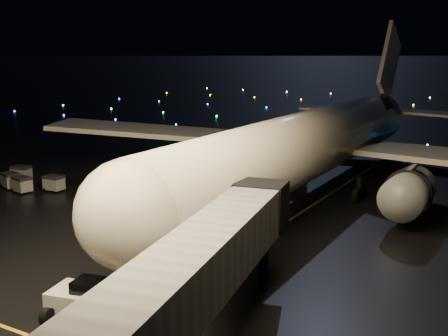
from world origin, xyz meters
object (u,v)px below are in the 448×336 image
at_px(airliner, 324,104).
at_px(belt_loader, 146,239).
at_px(baggage_cart_1, 22,185).
at_px(baggage_cart_2, 11,181).
at_px(baggage_cart_3, 11,180).
at_px(baggage_cart_0, 54,183).
at_px(baggage_cart_4, 21,173).
at_px(crew_c, 82,191).
at_px(pushback_tug, 91,298).

height_order(airliner, belt_loader, airliner).
bearing_deg(baggage_cart_1, belt_loader, -8.47).
distance_m(airliner, baggage_cart_1, 32.81).
bearing_deg(belt_loader, baggage_cart_2, 179.57).
bearing_deg(baggage_cart_1, baggage_cart_3, 177.80).
relative_size(baggage_cart_0, baggage_cart_4, 0.98).
xyz_separation_m(baggage_cart_3, baggage_cart_4, (-1.88, 3.01, -0.01)).
distance_m(baggage_cart_0, baggage_cart_1, 3.25).
bearing_deg(baggage_cart_3, baggage_cart_1, 1.56).
relative_size(airliner, baggage_cart_4, 32.58).
xyz_separation_m(crew_c, baggage_cart_2, (-10.04, -0.53, 0.01)).
xyz_separation_m(baggage_cart_0, baggage_cart_1, (-2.46, -2.12, 0.01)).
distance_m(pushback_tug, crew_c, 26.10).
height_order(baggage_cart_2, baggage_cart_3, baggage_cart_3).
bearing_deg(pushback_tug, baggage_cart_4, 133.42).
distance_m(baggage_cart_0, baggage_cart_4, 7.08).
distance_m(airliner, pushback_tug, 34.56).
bearing_deg(pushback_tug, baggage_cart_0, 128.46).
distance_m(pushback_tug, belt_loader, 8.87).
relative_size(belt_loader, baggage_cart_3, 3.26).
xyz_separation_m(airliner, baggage_cart_1, (-27.20, -16.26, -8.50)).
bearing_deg(belt_loader, baggage_cart_3, 179.46).
bearing_deg(baggage_cart_4, crew_c, -24.46).
bearing_deg(airliner, pushback_tug, -92.31).
relative_size(belt_loader, baggage_cart_2, 3.34).
bearing_deg(pushback_tug, baggage_cart_1, 134.34).
bearing_deg(pushback_tug, airliner, 75.91).
bearing_deg(baggage_cart_0, belt_loader, -29.54).
height_order(airliner, baggage_cart_4, airliner).
bearing_deg(pushback_tug, baggage_cart_2, 135.89).
xyz_separation_m(belt_loader, baggage_cart_2, (-25.91, 9.43, -0.77)).
xyz_separation_m(belt_loader, baggage_cart_0, (-20.91, 10.95, -0.77)).
distance_m(airliner, belt_loader, 26.53).
bearing_deg(pushback_tug, belt_loader, 95.21).
xyz_separation_m(pushback_tug, baggage_cart_0, (-23.53, 19.41, -0.27)).
relative_size(baggage_cart_1, baggage_cart_3, 0.98).
height_order(airliner, baggage_cart_2, airliner).
relative_size(belt_loader, baggage_cart_1, 3.32).
distance_m(airliner, baggage_cart_4, 35.10).
distance_m(belt_loader, baggage_cart_4, 30.50).
bearing_deg(baggage_cart_1, baggage_cart_0, 52.94).
height_order(belt_loader, crew_c, belt_loader).
bearing_deg(crew_c, baggage_cart_2, -118.24).
bearing_deg(crew_c, belt_loader, 26.64).
xyz_separation_m(airliner, crew_c, (-19.70, -15.13, -8.51)).
height_order(baggage_cart_0, baggage_cart_4, baggage_cart_4).
distance_m(belt_loader, baggage_cart_1, 24.99).
xyz_separation_m(baggage_cart_0, baggage_cart_3, (-5.02, -1.46, 0.03)).
distance_m(crew_c, baggage_cart_0, 5.14).
bearing_deg(baggage_cart_2, pushback_tug, -10.91).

